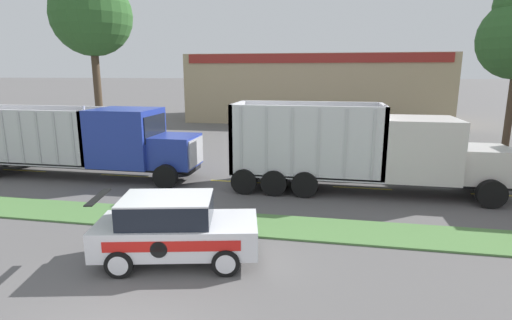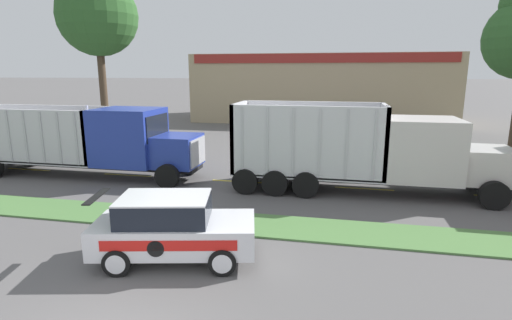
{
  "view_description": "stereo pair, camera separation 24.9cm",
  "coord_description": "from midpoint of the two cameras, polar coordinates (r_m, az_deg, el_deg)",
  "views": [
    {
      "loc": [
        3.66,
        -5.3,
        4.75
      ],
      "look_at": [
        1.22,
        7.47,
        1.88
      ],
      "focal_mm": 28.0,
      "sensor_mm": 36.0,
      "label": 1
    },
    {
      "loc": [
        3.91,
        -5.25,
        4.75
      ],
      "look_at": [
        1.22,
        7.47,
        1.88
      ],
      "focal_mm": 28.0,
      "sensor_mm": 36.0,
      "label": 2
    }
  ],
  "objects": [
    {
      "name": "centre_line_6",
      "position": [
        18.47,
        31.54,
        -4.33
      ],
      "size": [
        2.4,
        0.14,
        0.01
      ],
      "primitive_type": "cube",
      "color": "yellow",
      "rests_on": "ground_plane"
    },
    {
      "name": "centre_line_5",
      "position": [
        17.29,
        14.55,
        -3.9
      ],
      "size": [
        2.4,
        0.14,
        0.01
      ],
      "primitive_type": "cube",
      "color": "yellow",
      "rests_on": "ground_plane"
    },
    {
      "name": "dump_truck_trail",
      "position": [
        16.58,
        17.81,
        0.9
      ],
      "size": [
        10.64,
        2.85,
        3.57
      ],
      "color": "black",
      "rests_on": "ground_plane"
    },
    {
      "name": "store_building_backdrop",
      "position": [
        42.26,
        8.38,
        10.22
      ],
      "size": [
        24.13,
        12.1,
        6.39
      ],
      "color": "tan",
      "rests_on": "ground_plane"
    },
    {
      "name": "dump_truck_mid",
      "position": [
        19.44,
        -21.59,
        2.29
      ],
      "size": [
        11.37,
        2.7,
        3.35
      ],
      "color": "black",
      "rests_on": "ground_plane"
    },
    {
      "name": "centre_line_4",
      "position": [
        17.74,
        -3.14,
        -3.09
      ],
      "size": [
        2.4,
        0.14,
        0.01
      ],
      "primitive_type": "cube",
      "color": "yellow",
      "rests_on": "ground_plane"
    },
    {
      "name": "tree_behind_far_right",
      "position": [
        34.42,
        -22.75,
        19.49
      ],
      "size": [
        6.04,
        6.04,
        13.47
      ],
      "color": "#473828",
      "rests_on": "ground_plane"
    },
    {
      "name": "grass_verge",
      "position": [
        13.11,
        -6.78,
        -8.74
      ],
      "size": [
        120.0,
        1.88,
        0.06
      ],
      "primitive_type": "cube",
      "color": "#517F42",
      "rests_on": "ground_plane"
    },
    {
      "name": "centre_line_2",
      "position": [
        22.83,
        -30.49,
        -1.3
      ],
      "size": [
        2.4,
        0.14,
        0.01
      ],
      "primitive_type": "cube",
      "color": "yellow",
      "rests_on": "ground_plane"
    },
    {
      "name": "centre_line_3",
      "position": [
        19.71,
        -18.57,
        -2.14
      ],
      "size": [
        2.4,
        0.14,
        0.01
      ],
      "primitive_type": "cube",
      "color": "yellow",
      "rests_on": "ground_plane"
    },
    {
      "name": "rally_car",
      "position": [
        10.48,
        -12.22,
        -9.52
      ],
      "size": [
        4.31,
        2.58,
        1.74
      ],
      "color": "white",
      "rests_on": "ground_plane"
    }
  ]
}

